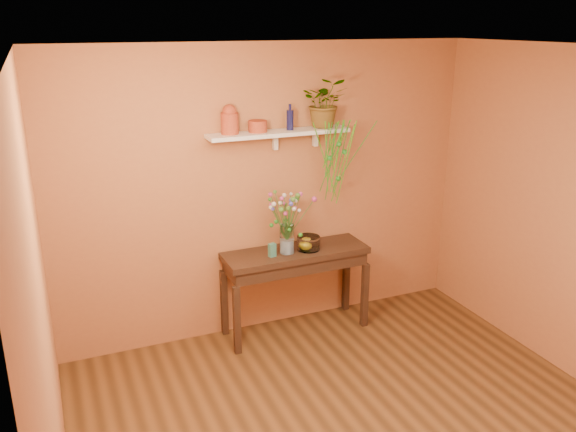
{
  "coord_description": "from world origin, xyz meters",
  "views": [
    {
      "loc": [
        -1.91,
        -2.94,
        2.87
      ],
      "look_at": [
        0.0,
        1.55,
        1.25
      ],
      "focal_mm": 36.93,
      "sensor_mm": 36.0,
      "label": 1
    }
  ],
  "objects_px": {
    "glass_bowl": "(308,243)",
    "terracotta_jug": "(230,120)",
    "sideboard": "(296,262)",
    "glass_vase": "(287,241)",
    "bouquet": "(288,208)",
    "blue_bottle": "(290,119)",
    "spider_plant": "(325,102)"
  },
  "relations": [
    {
      "from": "bouquet",
      "to": "glass_bowl",
      "type": "distance_m",
      "value": 0.42
    },
    {
      "from": "terracotta_jug",
      "to": "spider_plant",
      "type": "bearing_deg",
      "value": -0.37
    },
    {
      "from": "blue_bottle",
      "to": "spider_plant",
      "type": "relative_size",
      "value": 0.52
    },
    {
      "from": "sideboard",
      "to": "bouquet",
      "type": "height_order",
      "value": "bouquet"
    },
    {
      "from": "terracotta_jug",
      "to": "spider_plant",
      "type": "xyz_separation_m",
      "value": [
        0.9,
        -0.01,
        0.1
      ]
    },
    {
      "from": "sideboard",
      "to": "spider_plant",
      "type": "bearing_deg",
      "value": 20.97
    },
    {
      "from": "bouquet",
      "to": "spider_plant",
      "type": "bearing_deg",
      "value": 19.85
    },
    {
      "from": "bouquet",
      "to": "sideboard",
      "type": "bearing_deg",
      "value": 15.47
    },
    {
      "from": "blue_bottle",
      "to": "sideboard",
      "type": "bearing_deg",
      "value": -86.21
    },
    {
      "from": "sideboard",
      "to": "glass_vase",
      "type": "distance_m",
      "value": 0.26
    },
    {
      "from": "glass_bowl",
      "to": "glass_vase",
      "type": "bearing_deg",
      "value": 179.92
    },
    {
      "from": "glass_vase",
      "to": "terracotta_jug",
      "type": "bearing_deg",
      "value": 160.02
    },
    {
      "from": "sideboard",
      "to": "terracotta_jug",
      "type": "height_order",
      "value": "terracotta_jug"
    },
    {
      "from": "terracotta_jug",
      "to": "glass_bowl",
      "type": "bearing_deg",
      "value": -13.9
    },
    {
      "from": "glass_vase",
      "to": "glass_bowl",
      "type": "height_order",
      "value": "glass_vase"
    },
    {
      "from": "sideboard",
      "to": "glass_bowl",
      "type": "distance_m",
      "value": 0.22
    },
    {
      "from": "blue_bottle",
      "to": "terracotta_jug",
      "type": "bearing_deg",
      "value": 178.08
    },
    {
      "from": "sideboard",
      "to": "glass_vase",
      "type": "height_order",
      "value": "glass_vase"
    },
    {
      "from": "glass_vase",
      "to": "spider_plant",
      "type": "bearing_deg",
      "value": 19.98
    },
    {
      "from": "glass_vase",
      "to": "bouquet",
      "type": "height_order",
      "value": "bouquet"
    },
    {
      "from": "terracotta_jug",
      "to": "spider_plant",
      "type": "distance_m",
      "value": 0.91
    },
    {
      "from": "glass_bowl",
      "to": "terracotta_jug",
      "type": "bearing_deg",
      "value": 166.1
    },
    {
      "from": "blue_bottle",
      "to": "glass_vase",
      "type": "distance_m",
      "value": 1.1
    },
    {
      "from": "terracotta_jug",
      "to": "glass_vase",
      "type": "xyz_separation_m",
      "value": [
        0.46,
        -0.17,
        -1.11
      ]
    },
    {
      "from": "blue_bottle",
      "to": "bouquet",
      "type": "bearing_deg",
      "value": -119.9
    },
    {
      "from": "terracotta_jug",
      "to": "bouquet",
      "type": "relative_size",
      "value": 0.57
    },
    {
      "from": "bouquet",
      "to": "terracotta_jug",
      "type": "bearing_deg",
      "value": 160.94
    },
    {
      "from": "sideboard",
      "to": "glass_bowl",
      "type": "relative_size",
      "value": 6.36
    },
    {
      "from": "spider_plant",
      "to": "glass_vase",
      "type": "height_order",
      "value": "spider_plant"
    },
    {
      "from": "bouquet",
      "to": "glass_bowl",
      "type": "height_order",
      "value": "bouquet"
    },
    {
      "from": "terracotta_jug",
      "to": "spider_plant",
      "type": "relative_size",
      "value": 0.57
    },
    {
      "from": "terracotta_jug",
      "to": "glass_bowl",
      "type": "relative_size",
      "value": 1.18
    }
  ]
}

